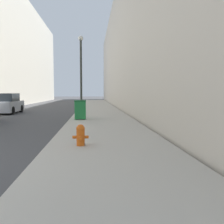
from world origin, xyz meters
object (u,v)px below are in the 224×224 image
at_px(trash_bin, 80,110).
at_px(parked_sedan_near, 6,104).
at_px(fire_hydrant, 81,135).
at_px(lamppost, 81,72).

xyz_separation_m(trash_bin, parked_sedan_near, (-6.47, 6.54, 0.03)).
height_order(fire_hydrant, lamppost, lamppost).
bearing_deg(trash_bin, parked_sedan_near, 134.71).
height_order(fire_hydrant, trash_bin, trash_bin).
distance_m(fire_hydrant, parked_sedan_near, 15.53).
distance_m(trash_bin, lamppost, 5.29).
bearing_deg(fire_hydrant, parked_sedan_near, 116.19).
xyz_separation_m(fire_hydrant, trash_bin, (-0.38, 7.40, 0.25)).
relative_size(fire_hydrant, parked_sedan_near, 0.16).
distance_m(fire_hydrant, lamppost, 12.36).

